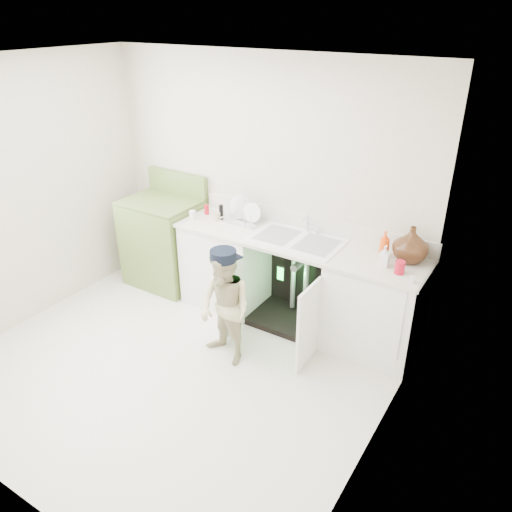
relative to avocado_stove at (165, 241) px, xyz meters
The scene contains 5 objects.
ground 1.68m from the avocado_stove, 47.61° to the right, with size 3.50×3.50×0.00m, color beige.
room_shell 1.77m from the avocado_stove, 47.61° to the right, with size 6.00×5.50×1.26m.
counter_run 1.66m from the avocado_stove, ahead, with size 2.44×1.02×1.21m.
avocado_stove is the anchor object (origin of this frame).
repair_worker 1.61m from the avocado_stove, 30.06° to the right, with size 0.60×0.75×1.06m.
Camera 1 is at (2.45, -2.54, 2.84)m, focal length 35.00 mm.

